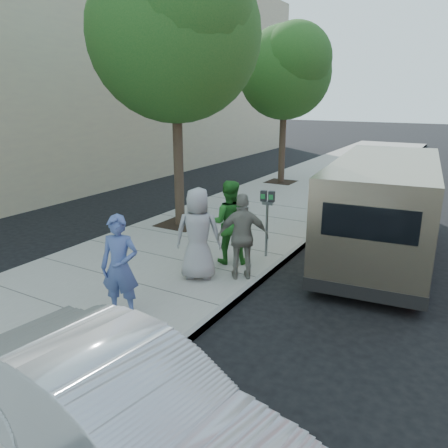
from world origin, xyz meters
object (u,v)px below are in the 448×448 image
at_px(sedan, 126,415).
at_px(person_striped_polo, 243,237).
at_px(van, 383,207).
at_px(person_gray_shirt, 198,234).
at_px(tree_far, 286,68).
at_px(tree_near, 176,27).
at_px(parking_meter, 267,209).
at_px(person_officer, 120,267).
at_px(person_green_shirt, 229,222).

bearing_deg(sedan, person_striped_polo, 21.08).
bearing_deg(van, person_gray_shirt, -135.65).
xyz_separation_m(van, person_gray_shirt, (-2.94, -3.54, -0.16)).
xyz_separation_m(tree_far, van, (5.54, -7.08, -3.61)).
bearing_deg(tree_near, tree_far, 90.00).
bearing_deg(person_gray_shirt, tree_far, -102.56).
xyz_separation_m(tree_far, person_gray_shirt, (2.60, -10.62, -3.77)).
distance_m(tree_near, parking_meter, 5.49).
relative_size(tree_far, sedan, 1.53).
bearing_deg(tree_far, person_officer, -79.41).
bearing_deg(person_striped_polo, person_green_shirt, -75.15).
height_order(parking_meter, person_green_shirt, person_green_shirt).
bearing_deg(person_officer, parking_meter, 55.13).
distance_m(person_gray_shirt, person_striped_polo, 0.92).
bearing_deg(parking_meter, person_gray_shirt, -118.46).
bearing_deg(person_striped_polo, sedan, 71.60).
distance_m(sedan, person_officer, 3.24).
distance_m(tree_near, van, 7.02).
distance_m(person_green_shirt, person_gray_shirt, 1.11).
distance_m(van, person_green_shirt, 3.75).
height_order(person_officer, person_green_shirt, person_green_shirt).
height_order(van, person_striped_polo, van).
height_order(tree_far, person_officer, tree_far).
height_order(parking_meter, van, van).
bearing_deg(person_striped_polo, parking_meter, -117.61).
xyz_separation_m(parking_meter, person_striped_polo, (0.12, -1.42, -0.24)).
bearing_deg(parking_meter, person_officer, -111.59).
bearing_deg(person_striped_polo, tree_near, -69.38).
distance_m(parking_meter, sedan, 6.41).
height_order(van, sedan, van).
xyz_separation_m(van, sedan, (-0.95, -7.91, -0.58)).
bearing_deg(person_green_shirt, tree_far, -102.35).
height_order(person_gray_shirt, person_striped_polo, person_gray_shirt).
height_order(parking_meter, person_striped_polo, person_striped_polo).
relative_size(sedan, person_green_shirt, 2.23).
xyz_separation_m(tree_near, parking_meter, (3.28, -1.15, -4.25)).
bearing_deg(person_striped_polo, tree_far, -103.82).
bearing_deg(tree_far, tree_near, -90.00).
bearing_deg(sedan, parking_meter, 19.03).
relative_size(tree_far, parking_meter, 4.10).
relative_size(sedan, person_gray_shirt, 2.20).
xyz_separation_m(parking_meter, van, (2.26, 1.67, -0.02)).
xyz_separation_m(tree_far, person_green_shirt, (2.70, -9.52, -3.78)).
xyz_separation_m(person_officer, person_green_shirt, (0.33, 3.15, 0.04)).
relative_size(van, person_officer, 3.68).
xyz_separation_m(person_officer, person_striped_polo, (1.04, 2.50, -0.00)).
bearing_deg(person_officer, person_gray_shirt, 61.79).
bearing_deg(van, person_green_shirt, -145.36).
xyz_separation_m(tree_near, person_gray_shirt, (2.60, -3.02, -4.43)).
height_order(sedan, person_officer, person_officer).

